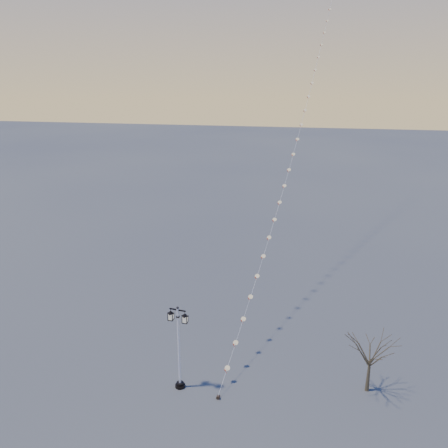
# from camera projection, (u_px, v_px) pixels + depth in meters

# --- Properties ---
(ground) EXTENTS (300.00, 300.00, 0.00)m
(ground) POSITION_uv_depth(u_px,v_px,m) (228.00, 393.00, 28.74)
(ground) COLOR #4D4F4D
(ground) RESTS_ON ground
(street_lamp) EXTENTS (1.40, 0.63, 5.55)m
(street_lamp) POSITION_uv_depth(u_px,v_px,m) (179.00, 344.00, 28.40)
(street_lamp) COLOR black
(street_lamp) RESTS_ON ground
(bare_tree) EXTENTS (2.35, 2.35, 3.90)m
(bare_tree) POSITION_uv_depth(u_px,v_px,m) (371.00, 352.00, 28.20)
(bare_tree) COLOR #463C28
(bare_tree) RESTS_ON ground
(kite_train) EXTENTS (7.22, 49.15, 34.48)m
(kite_train) POSITION_uv_depth(u_px,v_px,m) (305.00, 89.00, 45.07)
(kite_train) COLOR black
(kite_train) RESTS_ON ground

